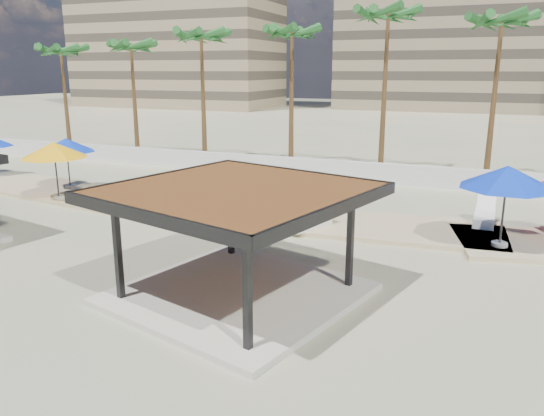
{
  "coord_description": "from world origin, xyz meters",
  "views": [
    {
      "loc": [
        8.94,
        -13.56,
        6.32
      ],
      "look_at": [
        1.85,
        3.76,
        1.4
      ],
      "focal_mm": 35.0,
      "sensor_mm": 36.0,
      "label": 1
    }
  ],
  "objects_px": {
    "pavilion_central": "(237,232)",
    "lounger_a": "(201,211)",
    "lounger_c": "(484,217)",
    "lounger_b": "(309,222)"
  },
  "relations": [
    {
      "from": "pavilion_central",
      "to": "lounger_b",
      "type": "relative_size",
      "value": 3.38
    },
    {
      "from": "lounger_b",
      "to": "lounger_a",
      "type": "bearing_deg",
      "value": 113.97
    },
    {
      "from": "lounger_a",
      "to": "lounger_c",
      "type": "height_order",
      "value": "lounger_c"
    },
    {
      "from": "lounger_c",
      "to": "lounger_b",
      "type": "bearing_deg",
      "value": 119.27
    },
    {
      "from": "pavilion_central",
      "to": "lounger_a",
      "type": "height_order",
      "value": "pavilion_central"
    },
    {
      "from": "lounger_c",
      "to": "pavilion_central",
      "type": "bearing_deg",
      "value": 149.48
    },
    {
      "from": "lounger_b",
      "to": "lounger_c",
      "type": "height_order",
      "value": "lounger_c"
    },
    {
      "from": "pavilion_central",
      "to": "lounger_b",
      "type": "height_order",
      "value": "pavilion_central"
    },
    {
      "from": "pavilion_central",
      "to": "lounger_c",
      "type": "distance_m",
      "value": 12.11
    },
    {
      "from": "pavilion_central",
      "to": "lounger_a",
      "type": "distance_m",
      "value": 8.59
    }
  ]
}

